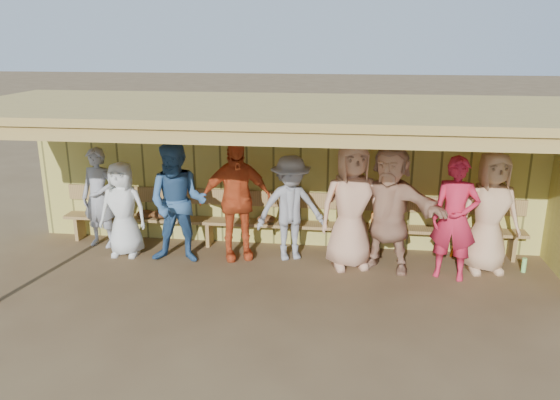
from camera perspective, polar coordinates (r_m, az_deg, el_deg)
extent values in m
plane|color=brown|center=(8.16, -0.31, -7.79)|extent=(90.00, 90.00, 0.00)
imported|color=#989AA0|center=(9.47, -18.39, 0.22)|extent=(0.66, 0.49, 1.67)
imported|color=silver|center=(8.97, -16.07, -0.93)|extent=(0.76, 0.50, 1.53)
imported|color=#325B8A|center=(8.46, -10.62, -0.32)|extent=(0.94, 0.75, 1.89)
imported|color=#CE4C21|center=(8.48, -4.65, 0.02)|extent=(1.21, 0.84, 1.91)
imported|color=gray|center=(8.45, 1.11, -0.86)|extent=(1.22, 0.94, 1.66)
imported|color=tan|center=(8.18, 11.31, -0.84)|extent=(1.87, 1.18, 1.92)
imported|color=red|center=(8.14, 17.78, -1.87)|extent=(0.75, 0.60, 1.80)
imported|color=tan|center=(8.55, 21.06, -1.24)|extent=(0.97, 0.72, 1.83)
imported|color=tan|center=(8.19, 7.46, -0.61)|extent=(1.08, 0.86, 1.93)
cube|color=#C0B652|center=(9.03, 0.80, 2.73)|extent=(8.60, 0.20, 2.40)
cube|color=tan|center=(7.48, -0.34, 9.55)|extent=(8.80, 3.20, 0.10)
cube|color=tan|center=(6.03, -2.24, 6.54)|extent=(8.80, 0.10, 0.18)
cube|color=tan|center=(8.84, -25.84, 8.10)|extent=(0.08, 3.00, 0.16)
cube|color=tan|center=(8.36, -20.30, 8.32)|extent=(0.08, 3.00, 0.16)
cube|color=tan|center=(7.97, -14.16, 8.48)|extent=(0.08, 3.00, 0.16)
cube|color=tan|center=(7.68, -7.46, 8.54)|extent=(0.08, 3.00, 0.16)
cube|color=tan|center=(7.50, -0.34, 8.49)|extent=(0.08, 3.00, 0.16)
cube|color=tan|center=(7.43, 7.01, 8.29)|extent=(0.08, 3.00, 0.16)
cube|color=tan|center=(7.49, 14.37, 7.96)|extent=(0.08, 3.00, 0.16)
cube|color=tan|center=(7.66, 21.48, 7.52)|extent=(0.08, 3.00, 0.16)
cube|color=#A17D45|center=(8.97, 0.57, -2.53)|extent=(7.60, 0.32, 0.05)
cube|color=#A17D45|center=(9.01, 0.70, 0.06)|extent=(7.60, 0.04, 0.26)
cube|color=#A17D45|center=(10.10, -20.19, -2.72)|extent=(0.06, 0.29, 0.40)
cube|color=#A17D45|center=(9.28, -7.39, -3.48)|extent=(0.06, 0.29, 0.40)
cube|color=#A17D45|center=(9.00, 8.79, -4.19)|extent=(0.06, 0.29, 0.40)
cube|color=#A17D45|center=(9.37, 23.07, -4.54)|extent=(0.06, 0.29, 0.40)
cylinder|color=orange|center=(8.91, 18.06, -3.70)|extent=(0.13, 0.41, 0.80)
sphere|color=#C47D17|center=(9.05, 18.33, -5.85)|extent=(0.08, 0.08, 0.08)
ellipsoid|color=#593319|center=(9.46, -13.89, -1.42)|extent=(0.30, 0.24, 0.14)
ellipsoid|color=#593319|center=(9.38, -12.50, -1.49)|extent=(0.30, 0.24, 0.14)
ellipsoid|color=#593319|center=(8.94, -1.46, -1.99)|extent=(0.30, 0.24, 0.14)
cylinder|color=#74C864|center=(8.96, 12.04, -2.03)|extent=(0.07, 0.07, 0.22)
cylinder|color=orange|center=(8.93, 9.71, -1.95)|extent=(0.07, 0.07, 0.22)
cylinder|color=#89DB6D|center=(8.97, 24.14, -6.23)|extent=(0.07, 0.07, 0.22)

